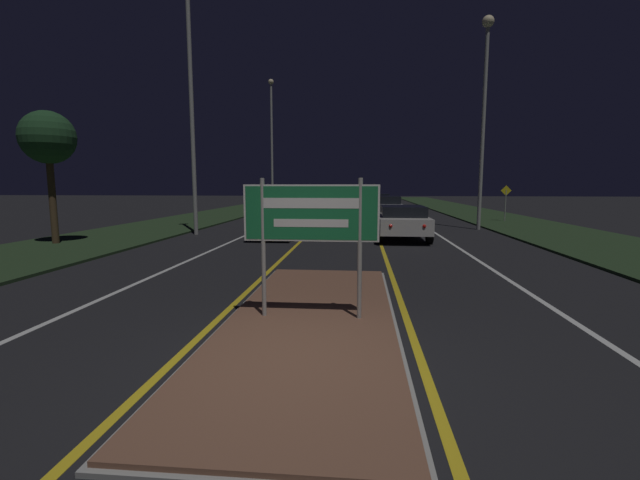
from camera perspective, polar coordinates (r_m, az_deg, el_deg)
ground_plane at (r=5.38m, az=-3.34°, el=-16.65°), size 160.00×160.00×0.00m
median_island at (r=6.95m, az=-1.18°, el=-10.63°), size 2.70×7.60×0.10m
verge_left at (r=26.97m, az=-17.02°, el=2.48°), size 5.00×100.00×0.08m
verge_right at (r=26.43m, az=24.67°, el=2.04°), size 5.00×100.00×0.08m
centre_line_yellow_left at (r=30.02m, az=0.97°, el=3.20°), size 0.12×70.00×0.01m
centre_line_yellow_right at (r=29.94m, az=6.86°, el=3.14°), size 0.12×70.00×0.01m
lane_line_white_left at (r=30.34m, az=-4.06°, el=3.23°), size 0.12×70.00×0.01m
lane_line_white_right at (r=30.13m, az=11.93°, el=3.06°), size 0.12×70.00×0.01m
edge_line_white_left at (r=30.97m, az=-9.55°, el=3.23°), size 0.10×70.00×0.01m
edge_line_white_right at (r=30.62m, az=17.52°, el=2.94°), size 0.10×70.00×0.01m
highway_sign at (r=6.63m, az=-1.22°, el=2.75°), size 2.11×0.07×2.19m
streetlight_left_near at (r=20.22m, az=-16.93°, el=21.09°), size 0.52×0.52×11.35m
streetlight_left_far at (r=36.24m, az=-6.46°, el=13.75°), size 0.44×0.44×10.65m
streetlight_right_near at (r=22.75m, az=21.11°, el=17.82°), size 0.55×0.55×9.98m
car_receding_0 at (r=17.54m, az=10.85°, el=2.53°), size 2.04×4.37×1.36m
car_receding_1 at (r=29.74m, az=9.03°, el=4.51°), size 1.90×4.26×1.43m
car_receding_2 at (r=38.28m, az=7.92°, el=5.15°), size 1.97×4.55×1.40m
car_approaching_0 at (r=18.26m, az=-5.55°, el=2.84°), size 1.85×4.40×1.42m
car_approaching_1 at (r=28.95m, az=-1.12°, el=4.60°), size 1.84×4.14×1.53m
warning_sign at (r=27.30m, az=23.51°, el=4.98°), size 0.60×0.06×2.07m
roadside_palm_left at (r=18.22m, az=-32.55°, el=11.27°), size 1.85×1.85×4.70m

